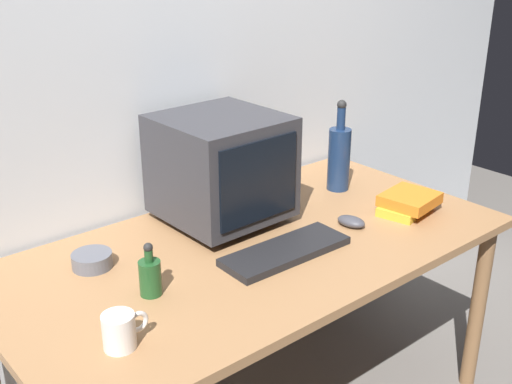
{
  "coord_description": "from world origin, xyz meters",
  "views": [
    {
      "loc": [
        -1.16,
        -1.39,
        1.64
      ],
      "look_at": [
        0.0,
        0.0,
        0.89
      ],
      "focal_mm": 44.56,
      "sensor_mm": 36.0,
      "label": 1
    }
  ],
  "objects_px": {
    "bottle_short": "(150,276)",
    "mug": "(120,331)",
    "bottle_tall": "(339,156)",
    "computer_mouse": "(351,222)",
    "cd_spindle": "(92,260)",
    "keyboard": "(285,251)",
    "crt_monitor": "(221,168)",
    "book_stack": "(408,203)"
  },
  "relations": [
    {
      "from": "bottle_short",
      "to": "book_stack",
      "type": "relative_size",
      "value": 0.7
    },
    {
      "from": "crt_monitor",
      "to": "book_stack",
      "type": "bearing_deg",
      "value": -33.96
    },
    {
      "from": "computer_mouse",
      "to": "cd_spindle",
      "type": "xyz_separation_m",
      "value": [
        -0.8,
        0.3,
        0.0
      ]
    },
    {
      "from": "keyboard",
      "to": "mug",
      "type": "height_order",
      "value": "mug"
    },
    {
      "from": "bottle_short",
      "to": "mug",
      "type": "bearing_deg",
      "value": -138.22
    },
    {
      "from": "bottle_tall",
      "to": "bottle_short",
      "type": "height_order",
      "value": "bottle_tall"
    },
    {
      "from": "computer_mouse",
      "to": "book_stack",
      "type": "relative_size",
      "value": 0.45
    },
    {
      "from": "crt_monitor",
      "to": "book_stack",
      "type": "height_order",
      "value": "crt_monitor"
    },
    {
      "from": "keyboard",
      "to": "book_stack",
      "type": "xyz_separation_m",
      "value": [
        0.55,
        -0.04,
        0.02
      ]
    },
    {
      "from": "bottle_tall",
      "to": "cd_spindle",
      "type": "bearing_deg",
      "value": 177.84
    },
    {
      "from": "keyboard",
      "to": "mug",
      "type": "relative_size",
      "value": 3.5
    },
    {
      "from": "keyboard",
      "to": "cd_spindle",
      "type": "bearing_deg",
      "value": 148.83
    },
    {
      "from": "computer_mouse",
      "to": "book_stack",
      "type": "xyz_separation_m",
      "value": [
        0.24,
        -0.05,
        0.02
      ]
    },
    {
      "from": "bottle_short",
      "to": "mug",
      "type": "distance_m",
      "value": 0.24
    },
    {
      "from": "keyboard",
      "to": "mug",
      "type": "bearing_deg",
      "value": -170.23
    },
    {
      "from": "crt_monitor",
      "to": "cd_spindle",
      "type": "distance_m",
      "value": 0.52
    },
    {
      "from": "crt_monitor",
      "to": "mug",
      "type": "height_order",
      "value": "crt_monitor"
    },
    {
      "from": "computer_mouse",
      "to": "cd_spindle",
      "type": "distance_m",
      "value": 0.85
    },
    {
      "from": "bottle_short",
      "to": "book_stack",
      "type": "xyz_separation_m",
      "value": [
        0.99,
        -0.11,
        -0.02
      ]
    },
    {
      "from": "bottle_tall",
      "to": "bottle_short",
      "type": "xyz_separation_m",
      "value": [
        -0.96,
        -0.21,
        -0.08
      ]
    },
    {
      "from": "cd_spindle",
      "to": "computer_mouse",
      "type": "bearing_deg",
      "value": -20.8
    },
    {
      "from": "computer_mouse",
      "to": "keyboard",
      "type": "bearing_deg",
      "value": 168.1
    },
    {
      "from": "crt_monitor",
      "to": "mug",
      "type": "xyz_separation_m",
      "value": [
        -0.62,
        -0.42,
        -0.15
      ]
    },
    {
      "from": "bottle_short",
      "to": "book_stack",
      "type": "height_order",
      "value": "bottle_short"
    },
    {
      "from": "mug",
      "to": "keyboard",
      "type": "bearing_deg",
      "value": 8.67
    },
    {
      "from": "keyboard",
      "to": "computer_mouse",
      "type": "relative_size",
      "value": 4.2
    },
    {
      "from": "bottle_tall",
      "to": "book_stack",
      "type": "xyz_separation_m",
      "value": [
        0.03,
        -0.31,
        -0.1
      ]
    },
    {
      "from": "crt_monitor",
      "to": "bottle_tall",
      "type": "distance_m",
      "value": 0.52
    },
    {
      "from": "book_stack",
      "to": "keyboard",
      "type": "bearing_deg",
      "value": 175.9
    },
    {
      "from": "bottle_tall",
      "to": "mug",
      "type": "relative_size",
      "value": 2.93
    },
    {
      "from": "computer_mouse",
      "to": "bottle_tall",
      "type": "bearing_deg",
      "value": 37.66
    },
    {
      "from": "keyboard",
      "to": "computer_mouse",
      "type": "height_order",
      "value": "computer_mouse"
    },
    {
      "from": "keyboard",
      "to": "mug",
      "type": "xyz_separation_m",
      "value": [
        -0.62,
        -0.09,
        0.03
      ]
    },
    {
      "from": "crt_monitor",
      "to": "bottle_short",
      "type": "xyz_separation_m",
      "value": [
        -0.44,
        -0.26,
        -0.14
      ]
    },
    {
      "from": "crt_monitor",
      "to": "book_stack",
      "type": "relative_size",
      "value": 1.77
    },
    {
      "from": "computer_mouse",
      "to": "bottle_tall",
      "type": "xyz_separation_m",
      "value": [
        0.22,
        0.27,
        0.11
      ]
    },
    {
      "from": "bottle_short",
      "to": "mug",
      "type": "relative_size",
      "value": 1.3
    },
    {
      "from": "mug",
      "to": "computer_mouse",
      "type": "bearing_deg",
      "value": 6.27
    },
    {
      "from": "bottle_tall",
      "to": "cd_spindle",
      "type": "distance_m",
      "value": 1.02
    },
    {
      "from": "bottle_short",
      "to": "cd_spindle",
      "type": "distance_m",
      "value": 0.25
    },
    {
      "from": "bottle_tall",
      "to": "mug",
      "type": "xyz_separation_m",
      "value": [
        -1.14,
        -0.37,
        -0.09
      ]
    },
    {
      "from": "mug",
      "to": "bottle_tall",
      "type": "bearing_deg",
      "value": 17.82
    }
  ]
}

